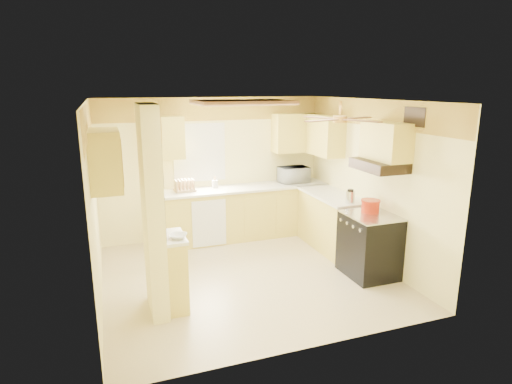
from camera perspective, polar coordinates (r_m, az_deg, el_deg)
name	(u,v)px	position (r m, az deg, el deg)	size (l,w,h in m)	color
floor	(248,276)	(6.35, -1.12, -11.08)	(4.00, 4.00, 0.00)	beige
ceiling	(247,101)	(5.75, -1.24, 12.10)	(4.00, 4.00, 0.00)	white
wall_back	(214,168)	(7.71, -5.69, 3.15)	(4.00, 4.00, 0.00)	#FEF09B
wall_front	(309,237)	(4.25, 7.06, -5.92)	(4.00, 4.00, 0.00)	#FEF09B
wall_left	(94,206)	(5.64, -20.82, -1.72)	(3.80, 3.80, 0.00)	#FEF09B
wall_right	(370,182)	(6.81, 14.98, 1.31)	(3.80, 3.80, 0.00)	#FEF09B
wallpaper_border	(212,109)	(7.57, -5.84, 10.96)	(4.00, 0.02, 0.40)	#FFDD4B
partition_column	(153,213)	(5.13, -13.62, -2.70)	(0.20, 0.70, 2.50)	#FEF09B
partition_ledge	(175,273)	(5.43, -10.79, -10.60)	(0.25, 0.55, 0.90)	#D7C656
ledge_top	(173,237)	(5.26, -11.02, -5.94)	(0.28, 0.58, 0.04)	white
lower_cabinets_back	(245,213)	(7.76, -1.41, -2.81)	(3.00, 0.60, 0.90)	#D7C656
lower_cabinets_right	(331,222)	(7.35, 10.02, -3.97)	(0.60, 1.40, 0.90)	#D7C656
countertop_back	(245,188)	(7.63, -1.41, 0.56)	(3.04, 0.64, 0.04)	white
countertop_right	(332,195)	(7.22, 10.10, -0.43)	(0.64, 1.44, 0.04)	white
dishwasher_panel	(209,223)	(7.28, -6.26, -4.18)	(0.58, 0.02, 0.80)	white
window	(199,153)	(7.59, -7.55, 5.23)	(0.92, 0.02, 1.02)	white
upper_cab_back_left	(165,138)	(7.29, -11.99, 7.07)	(0.60, 0.35, 0.70)	#D7C656
upper_cab_back_right	(297,133)	(7.98, 5.48, 7.87)	(0.90, 0.35, 0.70)	#D7C656
upper_cab_right	(323,135)	(7.68, 8.87, 7.54)	(0.35, 1.00, 0.70)	#D7C656
upper_cab_left_wall	(105,160)	(5.27, -19.51, 4.03)	(0.35, 0.75, 0.70)	#D7C656
upper_cab_over_stove	(386,141)	(6.16, 16.93, 6.49)	(0.35, 0.76, 0.52)	#D7C656
stove	(369,245)	(6.42, 14.87, -6.82)	(0.68, 0.77, 0.92)	black
range_hood	(379,165)	(6.16, 16.08, 3.44)	(0.50, 0.76, 0.14)	black
poster_menu	(160,161)	(5.01, -12.74, 4.01)	(0.02, 0.42, 0.57)	black
poster_nashville	(163,216)	(5.16, -12.36, -3.12)	(0.02, 0.42, 0.57)	black
ceiling_light_panel	(242,103)	(6.26, -1.84, 11.84)	(1.35, 0.95, 0.06)	brown
ceiling_fan	(340,119)	(5.54, 11.13, 9.56)	(1.15, 1.15, 0.26)	gold
vent_grate	(415,117)	(5.95, 20.40, 9.38)	(0.02, 0.40, 0.25)	black
microwave	(294,175)	(7.97, 5.05, 2.31)	(0.53, 0.36, 0.29)	white
bowl	(178,236)	(5.14, -10.36, -5.82)	(0.21, 0.21, 0.05)	white
dutch_oven	(370,206)	(6.37, 15.01, -1.81)	(0.28, 0.28, 0.18)	#AB210A
kettle	(350,197)	(6.69, 12.45, -0.62)	(0.14, 0.14, 0.22)	silver
dish_rack	(184,187)	(7.39, -9.53, 0.66)	(0.37, 0.28, 0.20)	tan
utensil_crock	(215,184)	(7.57, -5.50, 1.09)	(0.10, 0.10, 0.21)	white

